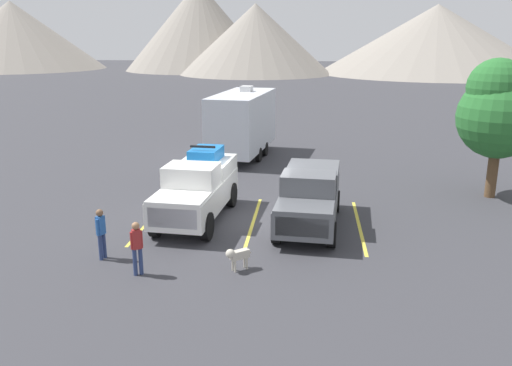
# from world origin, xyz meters

# --- Properties ---
(ground_plane) EXTENTS (240.00, 240.00, 0.00)m
(ground_plane) POSITION_xyz_m (0.00, 0.00, 0.00)
(ground_plane) COLOR #38383D
(pickup_truck_a) EXTENTS (2.40, 5.47, 2.58)m
(pickup_truck_a) POSITION_xyz_m (-2.07, -0.13, 1.20)
(pickup_truck_a) COLOR white
(pickup_truck_a) RESTS_ON ground
(pickup_truck_b) EXTENTS (2.39, 5.34, 2.06)m
(pickup_truck_b) POSITION_xyz_m (2.01, -0.41, 1.08)
(pickup_truck_b) COLOR #595B60
(pickup_truck_b) RESTS_ON ground
(lot_stripe_a) EXTENTS (0.12, 5.50, 0.01)m
(lot_stripe_a) POSITION_xyz_m (-3.81, -0.37, 0.00)
(lot_stripe_a) COLOR gold
(lot_stripe_a) RESTS_ON ground
(lot_stripe_b) EXTENTS (0.12, 5.50, 0.01)m
(lot_stripe_b) POSITION_xyz_m (0.00, -0.37, 0.00)
(lot_stripe_b) COLOR gold
(lot_stripe_b) RESTS_ON ground
(lot_stripe_c) EXTENTS (0.12, 5.50, 0.01)m
(lot_stripe_c) POSITION_xyz_m (3.81, -0.37, 0.00)
(lot_stripe_c) COLOR gold
(lot_stripe_c) RESTS_ON ground
(camper_trailer_a) EXTENTS (3.23, 7.67, 3.84)m
(camper_trailer_a) POSITION_xyz_m (-1.71, 9.98, 2.02)
(camper_trailer_a) COLOR silver
(camper_trailer_a) RESTS_ON ground
(person_a) EXTENTS (0.32, 0.27, 1.58)m
(person_a) POSITION_xyz_m (-2.77, -5.02, 0.91)
(person_a) COLOR navy
(person_a) RESTS_ON ground
(person_b) EXTENTS (0.25, 0.34, 1.59)m
(person_b) POSITION_xyz_m (-4.19, -4.06, 0.91)
(person_b) COLOR navy
(person_b) RESTS_ON ground
(dog) EXTENTS (0.70, 0.59, 0.71)m
(dog) POSITION_xyz_m (-0.04, -4.47, 0.48)
(dog) COLOR beige
(dog) RESTS_ON ground
(tree_a) EXTENTS (3.35, 3.35, 5.71)m
(tree_a) POSITION_xyz_m (9.50, 3.75, 3.64)
(tree_a) COLOR brown
(tree_a) RESTS_ON ground
(mountain_ridge) EXTENTS (146.85, 41.90, 16.03)m
(mountain_ridge) POSITION_xyz_m (2.93, 80.84, 6.72)
(mountain_ridge) COLOR gray
(mountain_ridge) RESTS_ON ground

